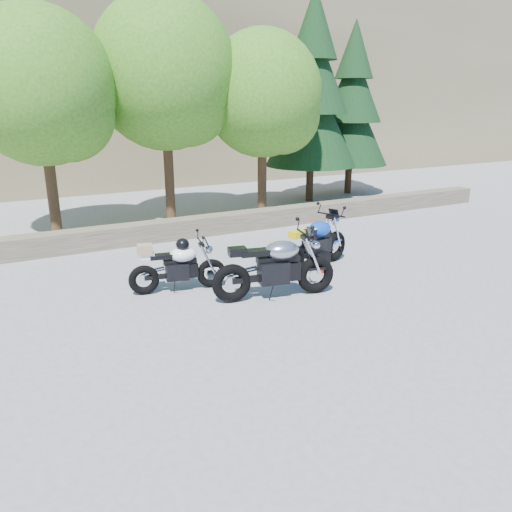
# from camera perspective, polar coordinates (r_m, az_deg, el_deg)

# --- Properties ---
(ground) EXTENTS (90.00, 90.00, 0.00)m
(ground) POSITION_cam_1_polar(r_m,az_deg,el_deg) (8.41, 2.01, -6.88)
(ground) COLOR gray
(ground) RESTS_ON ground
(stone_wall) EXTENTS (22.00, 0.55, 0.50)m
(stone_wall) POSITION_cam_1_polar(r_m,az_deg,el_deg) (13.12, -10.05, 2.95)
(stone_wall) COLOR brown
(stone_wall) RESTS_ON ground
(hillside) EXTENTS (80.00, 30.00, 15.00)m
(hillside) POSITION_cam_1_polar(r_m,az_deg,el_deg) (35.54, -18.16, 23.07)
(hillside) COLOR brown
(hillside) RESTS_ON ground
(tree_decid_left) EXTENTS (3.67, 3.67, 5.62)m
(tree_decid_left) POSITION_cam_1_polar(r_m,az_deg,el_deg) (13.85, -22.95, 16.80)
(tree_decid_left) COLOR #382314
(tree_decid_left) RESTS_ON ground
(tree_decid_mid) EXTENTS (4.08, 4.08, 6.24)m
(tree_decid_mid) POSITION_cam_1_polar(r_m,az_deg,el_deg) (14.96, -9.96, 19.35)
(tree_decid_mid) COLOR #382314
(tree_decid_mid) RESTS_ON ground
(tree_decid_right) EXTENTS (3.54, 3.54, 5.41)m
(tree_decid_right) POSITION_cam_1_polar(r_m,az_deg,el_deg) (15.53, 1.21, 17.51)
(tree_decid_right) COLOR #382314
(tree_decid_right) RESTS_ON ground
(conifer_near) EXTENTS (3.17, 3.17, 7.06)m
(conifer_near) POSITION_cam_1_polar(r_m,az_deg,el_deg) (17.92, 6.47, 17.96)
(conifer_near) COLOR #382314
(conifer_near) RESTS_ON ground
(conifer_far) EXTENTS (2.82, 2.82, 6.27)m
(conifer_far) POSITION_cam_1_polar(r_m,az_deg,el_deg) (19.71, 10.93, 16.50)
(conifer_far) COLOR #382314
(conifer_far) RESTS_ON ground
(silver_bike) EXTENTS (2.30, 0.80, 1.16)m
(silver_bike) POSITION_cam_1_polar(r_m,az_deg,el_deg) (8.99, 2.24, -1.37)
(silver_bike) COLOR black
(silver_bike) RESTS_ON ground
(white_bike) EXTENTS (1.83, 0.62, 1.02)m
(white_bike) POSITION_cam_1_polar(r_m,az_deg,el_deg) (9.43, -8.98, -1.09)
(white_bike) COLOR black
(white_bike) RESTS_ON ground
(blue_bike) EXTENTS (2.13, 0.98, 1.11)m
(blue_bike) POSITION_cam_1_polar(r_m,az_deg,el_deg) (10.63, 6.84, 1.34)
(blue_bike) COLOR black
(blue_bike) RESTS_ON ground
(backpack) EXTENTS (0.34, 0.31, 0.40)m
(backpack) POSITION_cam_1_polar(r_m,az_deg,el_deg) (10.58, 7.59, -0.73)
(backpack) COLOR black
(backpack) RESTS_ON ground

